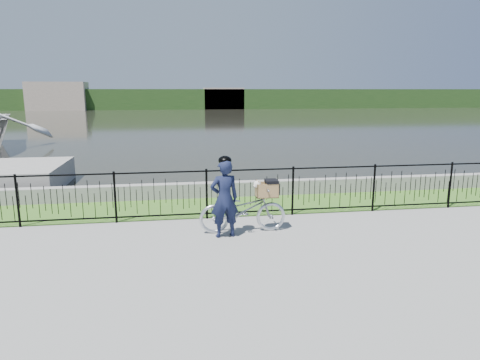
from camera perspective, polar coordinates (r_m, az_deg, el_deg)
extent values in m
plane|color=gray|center=(8.43, 3.31, -7.99)|extent=(120.00, 120.00, 0.00)
cube|color=#3C6920|center=(10.87, 0.45, -3.36)|extent=(60.00, 2.00, 0.01)
plane|color=black|center=(40.89, -6.47, 7.82)|extent=(120.00, 120.00, 0.00)
cube|color=gray|center=(11.78, -0.33, -1.18)|extent=(60.00, 0.30, 0.40)
cube|color=#24431A|center=(67.78, -7.50, 10.66)|extent=(120.00, 6.00, 3.00)
cube|color=gray|center=(67.75, -23.12, 10.25)|extent=(8.00, 4.00, 4.00)
cube|color=gray|center=(66.71, -2.22, 10.82)|extent=(6.00, 3.00, 3.20)
imported|color=silver|center=(8.76, 0.37, -3.98)|extent=(1.78, 0.62, 0.94)
cube|color=black|center=(8.79, 3.57, -2.24)|extent=(0.38, 0.18, 0.02)
cube|color=olive|center=(8.79, 3.57, -2.19)|extent=(0.44, 0.30, 0.01)
cube|color=olive|center=(8.89, 3.39, -1.11)|extent=(0.44, 0.01, 0.29)
cube|color=olive|center=(8.62, 3.78, -1.53)|extent=(0.44, 0.02, 0.29)
cube|color=olive|center=(8.80, 4.95, -1.26)|extent=(0.02, 0.30, 0.29)
cube|color=olive|center=(8.71, 2.20, -1.37)|extent=(0.01, 0.30, 0.29)
cube|color=black|center=(8.74, 4.22, -0.17)|extent=(0.24, 0.31, 0.06)
cube|color=black|center=(8.80, 5.06, -1.08)|extent=(0.02, 0.31, 0.23)
ellipsoid|color=silver|center=(8.75, 3.45, -1.42)|extent=(0.31, 0.22, 0.20)
sphere|color=silver|center=(8.67, 2.32, -0.58)|extent=(0.15, 0.15, 0.15)
sphere|color=silver|center=(8.64, 2.02, -0.82)|extent=(0.07, 0.07, 0.07)
sphere|color=black|center=(8.63, 1.87, -0.87)|extent=(0.02, 0.02, 0.02)
cone|color=olive|center=(8.71, 2.25, -0.11)|extent=(0.06, 0.08, 0.08)
cone|color=olive|center=(8.62, 2.50, -0.25)|extent=(0.06, 0.08, 0.08)
imported|color=#121834|center=(8.40, -2.10, -2.51)|extent=(0.61, 0.45, 1.55)
ellipsoid|color=black|center=(8.24, -2.14, 2.59)|extent=(0.26, 0.29, 0.18)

